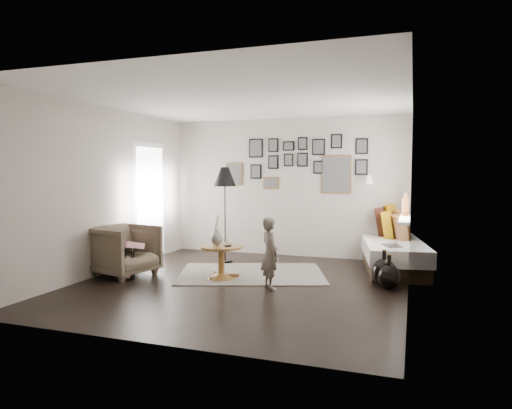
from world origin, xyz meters
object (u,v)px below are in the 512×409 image
(child, at_px, (270,253))
(daybed, at_px, (394,249))
(magazine_basket, at_px, (122,265))
(armchair, at_px, (125,251))
(floor_lamp, at_px, (225,180))
(vase, at_px, (217,236))
(demijohn_small, at_px, (389,277))
(demijohn_large, at_px, (384,273))
(pedestal_table, at_px, (221,264))

(child, bearing_deg, daybed, -77.93)
(magazine_basket, height_order, child, child)
(armchair, relative_size, floor_lamp, 0.51)
(vase, distance_m, floor_lamp, 1.49)
(armchair, height_order, magazine_basket, armchair)
(magazine_basket, bearing_deg, vase, 20.83)
(child, bearing_deg, armchair, 49.77)
(floor_lamp, height_order, child, floor_lamp)
(daybed, bearing_deg, armchair, -163.56)
(daybed, height_order, child, daybed)
(floor_lamp, distance_m, demijohn_small, 3.28)
(floor_lamp, relative_size, magazine_basket, 4.07)
(armchair, bearing_deg, demijohn_small, -69.91)
(floor_lamp, relative_size, demijohn_small, 3.56)
(child, bearing_deg, floor_lamp, 0.93)
(armchair, height_order, demijohn_small, armchair)
(floor_lamp, bearing_deg, demijohn_large, -18.54)
(pedestal_table, xyz_separation_m, demijohn_large, (2.32, 0.29, -0.03))
(floor_lamp, xyz_separation_m, demijohn_small, (2.84, -1.05, -1.27))
(demijohn_large, bearing_deg, pedestal_table, -172.95)
(floor_lamp, xyz_separation_m, magazine_basket, (-0.94, -1.69, -1.24))
(daybed, xyz_separation_m, armchair, (-3.87, -1.90, 0.07))
(demijohn_large, bearing_deg, child, -157.35)
(magazine_basket, height_order, demijohn_small, demijohn_small)
(vase, relative_size, floor_lamp, 0.27)
(daybed, bearing_deg, pedestal_table, -155.76)
(demijohn_small, height_order, child, child)
(demijohn_large, xyz_separation_m, child, (-1.46, -0.61, 0.29))
(pedestal_table, relative_size, armchair, 0.74)
(demijohn_large, distance_m, child, 1.61)
(demijohn_small, bearing_deg, vase, -176.60)
(daybed, height_order, armchair, daybed)
(daybed, relative_size, demijohn_small, 4.73)
(vase, bearing_deg, magazine_basket, -159.17)
(pedestal_table, bearing_deg, magazine_basket, -161.01)
(magazine_basket, xyz_separation_m, demijohn_small, (3.78, 0.65, -0.03))
(child, bearing_deg, pedestal_table, 29.89)
(pedestal_table, distance_m, child, 0.95)
(armchair, relative_size, demijohn_large, 1.66)
(pedestal_table, relative_size, vase, 1.40)
(floor_lamp, height_order, magazine_basket, floor_lamp)
(pedestal_table, bearing_deg, floor_lamp, 110.36)
(floor_lamp, bearing_deg, daybed, 7.81)
(magazine_basket, relative_size, demijohn_large, 0.80)
(armchair, bearing_deg, magazine_basket, -140.68)
(demijohn_large, relative_size, child, 0.53)
(demijohn_large, distance_m, demijohn_small, 0.14)
(demijohn_large, height_order, child, child)
(armchair, xyz_separation_m, child, (2.34, -0.03, 0.10))
(vase, relative_size, demijohn_small, 0.96)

